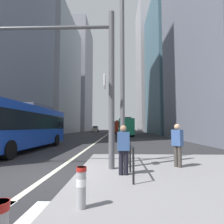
{
  "coord_description": "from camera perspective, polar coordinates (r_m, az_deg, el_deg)",
  "views": [
    {
      "loc": [
        2.39,
        -6.74,
        1.68
      ],
      "look_at": [
        1.17,
        30.77,
        4.63
      ],
      "focal_mm": 30.35,
      "sensor_mm": 36.0,
      "label": 1
    }
  ],
  "objects": [
    {
      "name": "office_tower_right_mid",
      "position": [
        50.66,
        19.01,
        12.68
      ],
      "size": [
        13.04,
        19.71,
        32.85
      ],
      "primitive_type": "cube",
      "color": "slate",
      "rests_on": "ground"
    },
    {
      "name": "traffic_signal_gantry",
      "position": [
        7.91,
        -18.34,
        13.99
      ],
      "size": [
        7.07,
        0.65,
        6.0
      ],
      "color": "#515156",
      "rests_on": "median_island"
    },
    {
      "name": "pedestrian_walking",
      "position": [
        6.22,
        3.46,
        -10.6
      ],
      "size": [
        0.39,
        0.25,
        1.58
      ],
      "color": "black",
      "rests_on": "median_island"
    },
    {
      "name": "office_tower_right_far",
      "position": [
        74.83,
        13.38,
        13.07
      ],
      "size": [
        13.96,
        18.2,
        48.19
      ],
      "primitive_type": "cube",
      "color": "#9E9EA3",
      "rests_on": "ground"
    },
    {
      "name": "street_lamp_post",
      "position": [
        9.07,
        3.09,
        18.91
      ],
      "size": [
        5.5,
        0.32,
        8.0
      ],
      "color": "#56565B",
      "rests_on": "median_island"
    },
    {
      "name": "office_tower_left_mid",
      "position": [
        56.35,
        -17.56,
        10.5
      ],
      "size": [
        11.46,
        23.26,
        32.1
      ],
      "primitive_type": "cube",
      "color": "#9E9EA3",
      "rests_on": "ground"
    },
    {
      "name": "pedestrian_waiting",
      "position": [
        7.79,
        19.11,
        -8.84
      ],
      "size": [
        0.43,
        0.44,
        1.64
      ],
      "color": "#423D38",
      "rests_on": "median_island"
    },
    {
      "name": "car_receding_near",
      "position": [
        66.26,
        2.2,
        -5.08
      ],
      "size": [
        2.21,
        4.54,
        1.94
      ],
      "color": "maroon",
      "rests_on": "ground"
    },
    {
      "name": "lane_centre_line",
      "position": [
        36.86,
        -1.88,
        -7.09
      ],
      "size": [
        0.2,
        80.0,
        0.01
      ],
      "primitive_type": "cube",
      "color": "beige",
      "rests_on": "ground"
    },
    {
      "name": "car_receding_far",
      "position": [
        63.36,
        2.86,
        -5.11
      ],
      "size": [
        2.15,
        4.1,
        1.94
      ],
      "color": "#232838",
      "rests_on": "ground"
    },
    {
      "name": "car_oncoming_far",
      "position": [
        27.87,
        -17.45,
        -5.7
      ],
      "size": [
        2.07,
        4.44,
        1.94
      ],
      "color": "black",
      "rests_on": "ground"
    },
    {
      "name": "city_bus_red_distant",
      "position": [
        53.09,
        2.28,
        -4.32
      ],
      "size": [
        2.84,
        11.17,
        3.4
      ],
      "color": "red",
      "rests_on": "ground"
    },
    {
      "name": "car_oncoming_mid",
      "position": [
        61.19,
        -5.01,
        -5.12
      ],
      "size": [
        2.13,
        4.35,
        1.94
      ],
      "color": "#B2A899",
      "rests_on": "ground"
    },
    {
      "name": "pedestrian_railing",
      "position": [
        7.29,
        5.13,
        -10.85
      ],
      "size": [
        0.06,
        4.15,
        0.98
      ],
      "color": "black",
      "rests_on": "median_island"
    },
    {
      "name": "city_bus_blue_oncoming",
      "position": [
        14.8,
        -25.22,
        -3.46
      ],
      "size": [
        2.78,
        11.12,
        3.4
      ],
      "color": "#14389E",
      "rests_on": "ground"
    },
    {
      "name": "office_tower_left_far",
      "position": [
        82.78,
        -11.21,
        9.88
      ],
      "size": [
        12.57,
        20.61,
        44.2
      ],
      "primitive_type": "cube",
      "color": "gray",
      "rests_on": "ground"
    },
    {
      "name": "city_bus_red_receding",
      "position": [
        36.52,
        3.99,
        -4.23
      ],
      "size": [
        2.84,
        11.18,
        3.4
      ],
      "color": "#198456",
      "rests_on": "ground"
    },
    {
      "name": "ground_plane",
      "position": [
        26.9,
        -3.28,
        -8.06
      ],
      "size": [
        160.0,
        160.0,
        0.0
      ],
      "primitive_type": "plane",
      "color": "#28282B"
    },
    {
      "name": "bollard_left",
      "position": [
        3.89,
        -9.24,
        -20.88
      ],
      "size": [
        0.2,
        0.2,
        0.77
      ],
      "color": "#99999E",
      "rests_on": "median_island"
    }
  ]
}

